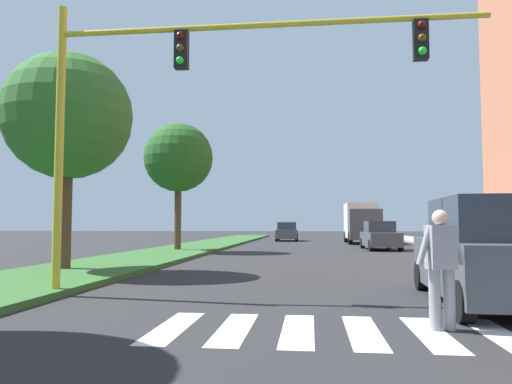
# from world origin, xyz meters

# --- Properties ---
(ground_plane) EXTENTS (140.00, 140.00, 0.00)m
(ground_plane) POSITION_xyz_m (0.00, 30.00, 0.00)
(ground_plane) COLOR #262628
(crosswalk) EXTENTS (5.85, 2.20, 0.01)m
(crosswalk) POSITION_xyz_m (0.00, 8.46, 0.00)
(crosswalk) COLOR silver
(crosswalk) RESTS_ON ground_plane
(median_strip) EXTENTS (3.92, 64.00, 0.15)m
(median_strip) POSITION_xyz_m (-7.65, 28.00, 0.07)
(median_strip) COLOR #2D5B28
(median_strip) RESTS_ON ground_plane
(tree_mid) EXTENTS (3.90, 3.90, 6.61)m
(tree_mid) POSITION_xyz_m (-8.12, 15.50, 4.79)
(tree_mid) COLOR #4C3823
(tree_mid) RESTS_ON median_strip
(tree_far) EXTENTS (3.68, 3.68, 6.73)m
(tree_far) POSITION_xyz_m (-7.73, 26.57, 5.01)
(tree_far) COLOR #4C3823
(tree_far) RESTS_ON median_strip
(sidewalk_right) EXTENTS (3.00, 64.00, 0.15)m
(sidewalk_right) POSITION_xyz_m (8.59, 28.00, 0.07)
(sidewalk_right) COLOR #9E9991
(sidewalk_right) RESTS_ON ground_plane
(traffic_light_gantry) EXTENTS (8.86, 0.30, 6.00)m
(traffic_light_gantry) POSITION_xyz_m (-3.39, 11.14, 4.36)
(traffic_light_gantry) COLOR gold
(traffic_light_gantry) RESTS_ON median_strip
(pedestrian_performer) EXTENTS (0.74, 0.33, 1.69)m
(pedestrian_performer) POSITION_xyz_m (1.12, 8.69, 0.93)
(pedestrian_performer) COLOR gray
(pedestrian_performer) RESTS_ON ground_plane
(suv_crossing) EXTENTS (2.18, 4.69, 1.97)m
(suv_crossing) POSITION_xyz_m (2.54, 10.96, 0.93)
(suv_crossing) COLOR #474C51
(suv_crossing) RESTS_ON ground_plane
(sedan_midblock) EXTENTS (1.94, 4.11, 1.64)m
(sedan_midblock) POSITION_xyz_m (3.26, 30.02, 0.76)
(sedan_midblock) COLOR #474C51
(sedan_midblock) RESTS_ON ground_plane
(sedan_distant) EXTENTS (1.94, 4.24, 1.63)m
(sedan_distant) POSITION_xyz_m (-2.77, 43.92, 0.76)
(sedan_distant) COLOR #474C51
(sedan_distant) RESTS_ON ground_plane
(truck_box_delivery) EXTENTS (2.40, 6.20, 3.10)m
(truck_box_delivery) POSITION_xyz_m (3.19, 39.38, 1.63)
(truck_box_delivery) COLOR #474C51
(truck_box_delivery) RESTS_ON ground_plane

